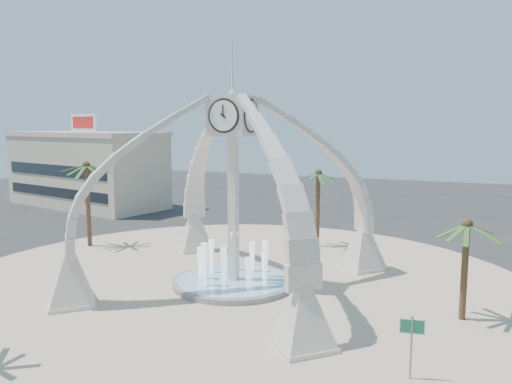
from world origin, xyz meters
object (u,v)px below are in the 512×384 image
at_px(fountain, 234,281).
at_px(street_sign, 412,335).
at_px(palm_west, 86,167).
at_px(palm_east, 467,225).
at_px(clock_tower, 233,188).
at_px(palm_north, 318,174).

height_order(fountain, street_sign, fountain).
height_order(palm_west, street_sign, palm_west).
xyz_separation_m(palm_west, street_sign, (28.24, -12.74, -5.00)).
bearing_deg(palm_east, fountain, 178.39).
bearing_deg(clock_tower, street_sign, -34.00).
bearing_deg(fountain, palm_north, 80.70).
height_order(palm_west, palm_north, palm_west).
bearing_deg(street_sign, palm_north, 105.80).
xyz_separation_m(clock_tower, palm_north, (2.03, 12.38, -0.17)).
xyz_separation_m(fountain, palm_north, (2.03, 12.38, 6.03)).
relative_size(clock_tower, palm_east, 2.99).
bearing_deg(palm_north, palm_west, -156.78).
relative_size(palm_west, palm_north, 1.10).
height_order(clock_tower, palm_east, clock_tower).
relative_size(clock_tower, fountain, 2.24).
relative_size(fountain, palm_north, 1.11).
relative_size(clock_tower, palm_west, 2.28).
bearing_deg(clock_tower, fountain, 90.00).
height_order(clock_tower, fountain, clock_tower).
bearing_deg(clock_tower, palm_west, 164.16).
height_order(clock_tower, palm_west, clock_tower).
xyz_separation_m(fountain, street_sign, (12.09, -8.16, 1.69)).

